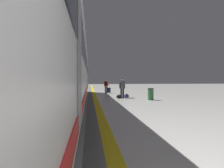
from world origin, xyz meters
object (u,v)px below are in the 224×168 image
at_px(passenger_mid, 122,86).
at_px(high_speed_train, 51,57).
at_px(passenger_far, 106,85).
at_px(suitcase_far, 109,90).
at_px(waste_bin, 151,94).
at_px(duffel_bag_mid, 119,97).
at_px(duffel_bag_near, 127,96).
at_px(passenger_near, 122,86).

bearing_deg(passenger_mid, high_speed_train, -121.89).
bearing_deg(passenger_far, suitcase_far, -21.22).
bearing_deg(passenger_far, waste_bin, -69.66).
distance_m(passenger_mid, duffel_bag_mid, 0.92).
bearing_deg(suitcase_far, passenger_far, 158.78).
relative_size(duffel_bag_near, waste_bin, 0.48).
relative_size(passenger_near, passenger_mid, 1.00).
relative_size(passenger_mid, waste_bin, 1.88).
distance_m(passenger_mid, suitcase_far, 5.70).
relative_size(duffel_bag_near, passenger_far, 0.27).
bearing_deg(duffel_bag_mid, suitcase_far, 91.83).
relative_size(passenger_far, suitcase_far, 1.62).
bearing_deg(passenger_near, waste_bin, -51.72).
xyz_separation_m(duffel_bag_near, passenger_far, (-1.27, 5.45, 0.82)).
xyz_separation_m(passenger_mid, suitcase_far, (-0.51, 5.64, -0.65)).
relative_size(high_speed_train, passenger_mid, 19.02).
bearing_deg(passenger_mid, duffel_bag_near, 35.87).
bearing_deg(duffel_bag_near, waste_bin, -52.92).
xyz_separation_m(passenger_near, waste_bin, (1.80, -2.28, -0.56)).
bearing_deg(passenger_near, high_speed_train, -120.32).
distance_m(duffel_bag_near, waste_bin, 2.47).
distance_m(duffel_bag_near, passenger_far, 5.66).
height_order(duffel_bag_mid, passenger_far, passenger_far).
height_order(duffel_bag_near, passenger_mid, passenger_mid).
bearing_deg(waste_bin, suitcase_far, 108.39).
bearing_deg(passenger_near, passenger_mid, -100.07).
xyz_separation_m(duffel_bag_near, waste_bin, (1.48, -1.95, 0.30)).
height_order(passenger_near, suitcase_far, passenger_near).
bearing_deg(passenger_near, passenger_far, 100.47).
bearing_deg(duffel_bag_near, suitcase_far, 100.06).
relative_size(duffel_bag_mid, passenger_far, 0.27).
xyz_separation_m(passenger_near, passenger_mid, (-0.11, -0.64, -0.02)).
bearing_deg(suitcase_far, duffel_bag_mid, -88.17).
distance_m(duffel_bag_mid, passenger_far, 6.05).
distance_m(high_speed_train, waste_bin, 8.53).
bearing_deg(duffel_bag_near, passenger_mid, -144.13).
bearing_deg(duffel_bag_near, passenger_near, 134.68).
bearing_deg(duffel_bag_near, passenger_far, 103.12).
relative_size(high_speed_train, suitcase_far, 32.14).
bearing_deg(duffel_bag_mid, passenger_near, 62.71).
distance_m(passenger_near, passenger_far, 5.21).
xyz_separation_m(high_speed_train, suitcase_far, (3.87, 12.67, -2.16)).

